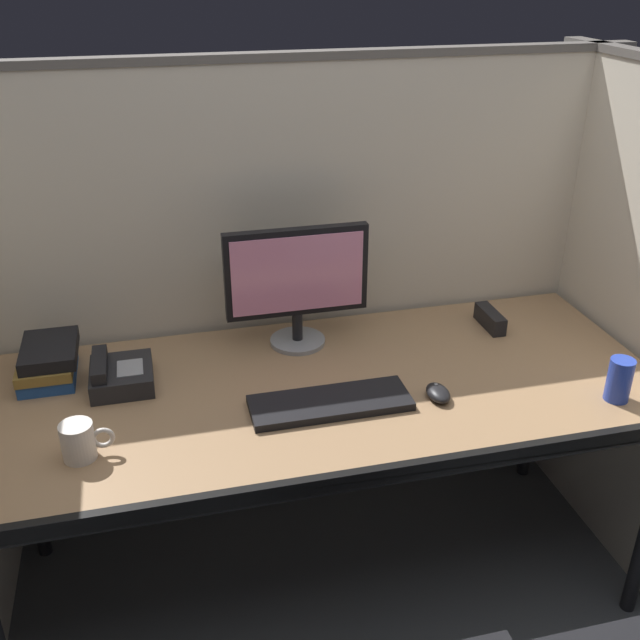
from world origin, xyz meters
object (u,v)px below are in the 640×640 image
desk (325,402)px  book_stack (48,362)px  desk_phone (120,375)px  computer_mouse (438,393)px  keyboard_main (330,403)px  monitor_center (297,279)px  coffee_mug (79,441)px  soda_can (619,380)px  red_stapler (490,319)px

desk → book_stack: bearing=162.2°
desk_phone → book_stack: (-0.19, 0.09, 0.02)m
computer_mouse → desk_phone: (-0.84, 0.28, 0.02)m
desk → keyboard_main: 0.11m
keyboard_main → computer_mouse: size_ratio=4.48×
desk_phone → monitor_center: bearing=12.7°
desk → book_stack: (-0.75, 0.24, 0.10)m
computer_mouse → book_stack: book_stack is taller
coffee_mug → soda_can: (1.40, -0.08, 0.01)m
red_stapler → monitor_center: bearing=176.4°
monitor_center → book_stack: monitor_center is taller
keyboard_main → red_stapler: red_stapler is taller
keyboard_main → coffee_mug: 0.64m
keyboard_main → computer_mouse: computer_mouse is taller
desk → soda_can: 0.80m
desk_phone → book_stack: size_ratio=0.87×
soda_can → desk: bearing=161.9°
monitor_center → desk_phone: bearing=-167.3°
keyboard_main → book_stack: size_ratio=1.96×
monitor_center → red_stapler: (0.63, -0.04, -0.19)m
computer_mouse → soda_can: bearing=-14.3°
monitor_center → keyboard_main: (0.01, -0.36, -0.20)m
desk → coffee_mug: 0.67m
desk → coffee_mug: bearing=-165.7°
desk_phone → red_stapler: bearing=4.0°
desk → monitor_center: 0.38m
book_stack → coffee_mug: book_stack is taller
keyboard_main → book_stack: (-0.74, 0.34, 0.04)m
book_stack → desk_phone: bearing=-25.3°
desk → keyboard_main: bearing=-96.5°
computer_mouse → desk_phone: desk_phone is taller
monitor_center → computer_mouse: 0.54m
soda_can → coffee_mug: bearing=176.7°
red_stapler → book_stack: 1.35m
monitor_center → computer_mouse: bearing=-52.6°
desk → desk_phone: bearing=165.0°
monitor_center → soda_can: bearing=-33.8°
keyboard_main → computer_mouse: 0.30m
keyboard_main → monitor_center: bearing=91.4°
book_stack → soda_can: bearing=-18.0°
monitor_center → keyboard_main: bearing=-88.6°
coffee_mug → soda_can: 1.40m
book_stack → desk: bearing=-17.8°
book_stack → keyboard_main: bearing=-24.5°
red_stapler → soda_can: size_ratio=1.23×
keyboard_main → desk: bearing=83.5°
coffee_mug → soda_can: soda_can is taller
desk → book_stack: size_ratio=8.66×
monitor_center → coffee_mug: bearing=-145.2°
monitor_center → soda_can: monitor_center is taller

